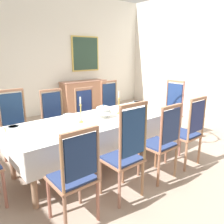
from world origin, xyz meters
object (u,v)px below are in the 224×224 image
Objects in this scene: chair_north_c at (88,114)px; spoon_primary at (5,129)px; chair_north_d at (113,108)px; spoon_secondary at (61,118)px; chair_south_b at (126,152)px; chair_south_c at (162,141)px; candlestick_east at (119,105)px; bowl_far_left at (137,102)px; chair_north_b at (56,120)px; sideboard at (84,95)px; soup_tureen at (103,111)px; framed_painting at (86,54)px; bowl_near_right at (69,116)px; candlestick_west at (81,112)px; dining_table at (101,122)px; bowl_near_left at (14,127)px; chair_north_a at (16,126)px; chair_south_d at (188,131)px; chair_head_east at (170,110)px; chair_south_a at (75,174)px.

spoon_primary is at bearing 17.99° from chair_north_c.
chair_north_d reaches higher than spoon_secondary.
chair_south_b is 1.11× the size of chair_south_c.
candlestick_east is 0.92m from bowl_far_left.
sideboard is (2.03, 2.25, -0.12)m from chair_north_b.
framed_painting is (1.92, 3.42, 0.84)m from soup_tureen.
chair_north_c is at bearing -122.77° from framed_painting.
chair_south_b is 1.32m from spoon_secondary.
bowl_near_right is at bearing 91.56° from chair_south_b.
sideboard is (2.07, 3.16, -0.46)m from candlestick_west.
dining_table is 1.89× the size of sideboard.
bowl_near_left reaches higher than spoon_secondary.
chair_south_b is 1.19m from candlestick_east.
chair_north_a reaches higher than candlestick_west.
sideboard is (0.71, 4.07, -0.12)m from chair_south_d.
sideboard is (1.70, 3.16, -0.23)m from dining_table.
candlestick_west is (-0.41, 0.00, 0.05)m from soup_tureen.
chair_north_c is at bearing 179.73° from chair_north_a.
chair_north_d is at bearing -179.52° from chair_north_c.
chair_head_east is 1.44m from candlestick_east.
sideboard reaches higher than spoon_primary.
chair_north_d reaches higher than chair_north_c.
chair_south_a is 2.00m from chair_south_d.
chair_south_d is (1.32, 0.01, -0.04)m from chair_south_b.
bowl_near_right is 3.95m from framed_painting.
framed_painting is at bearing 75.59° from bowl_far_left.
chair_north_c is 2.86× the size of candlestick_east.
chair_north_a is at bearing 71.81° from chair_head_east.
dining_table is 1.77m from chair_head_east.
dining_table is 15.70× the size of spoon_secondary.
chair_south_a is 0.68m from chair_south_b.
spoon_secondary is at bearing 141.69° from dining_table.
chair_south_d is at bearing 90.00° from chair_north_d.
soup_tureen is (0.38, 0.92, 0.25)m from chair_south_b.
chair_south_a is 6.17× the size of spoon_secondary.
chair_north_c is 0.97× the size of chair_south_d.
sideboard reaches higher than bowl_far_left.
chair_north_d is 2.36m from sideboard.
candlestick_east is 0.94m from spoon_secondary.
chair_south_c is at bearing -90.55° from candlestick_east.
chair_head_east is 0.83× the size of sideboard.
chair_north_a reaches higher than dining_table.
chair_head_east reaches higher than chair_north_a.
candlestick_east is at bearing 146.41° from chair_north_a.
chair_south_a is 1.82m from chair_north_a.
chair_head_east is 3.16× the size of candlestick_east.
candlestick_west is at bearing 128.40° from chair_south_c.
bowl_far_left is (2.39, 0.04, 0.00)m from bowl_near_left.
chair_north_d reaches higher than bowl_near_right.
framed_painting is at bearing -140.01° from chair_north_a.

